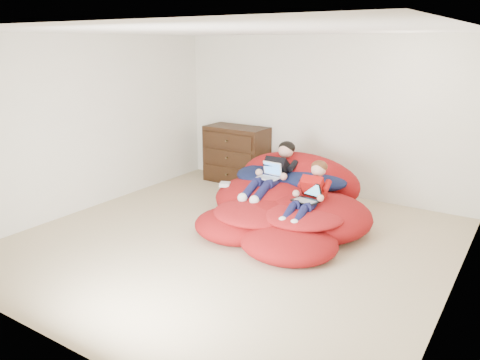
% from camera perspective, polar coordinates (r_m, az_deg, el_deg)
% --- Properties ---
extents(room_shell, '(5.10, 5.10, 2.77)m').
position_cam_1_polar(room_shell, '(5.79, -0.86, -5.45)').
color(room_shell, tan).
rests_on(room_shell, ground).
extents(dresser, '(1.10, 0.62, 0.98)m').
position_cam_1_polar(dresser, '(8.22, -0.44, 3.13)').
color(dresser, black).
rests_on(dresser, ground).
extents(beanbag_pile, '(2.36, 2.51, 0.91)m').
position_cam_1_polar(beanbag_pile, '(6.43, 5.62, -2.88)').
color(beanbag_pile, '#A11214').
rests_on(beanbag_pile, ground).
extents(cream_pillow, '(0.41, 0.26, 0.26)m').
position_cam_1_polar(cream_pillow, '(7.27, 4.52, 2.37)').
color(cream_pillow, beige).
rests_on(cream_pillow, beanbag_pile).
extents(older_boy, '(0.34, 1.23, 0.65)m').
position_cam_1_polar(older_boy, '(6.61, 4.27, 1.25)').
color(older_boy, black).
rests_on(older_boy, beanbag_pile).
extents(younger_boy, '(0.30, 0.98, 0.63)m').
position_cam_1_polar(younger_boy, '(5.90, 8.53, -1.31)').
color(younger_boy, '#AC110F').
rests_on(younger_boy, beanbag_pile).
extents(laptop_white, '(0.30, 0.26, 0.22)m').
position_cam_1_polar(laptop_white, '(6.50, 3.68, 0.76)').
color(laptop_white, silver).
rests_on(laptop_white, older_boy).
extents(laptop_black, '(0.35, 0.36, 0.22)m').
position_cam_1_polar(laptop_black, '(5.86, 8.26, -1.90)').
color(laptop_black, black).
rests_on(laptop_black, younger_boy).
extents(power_adapter, '(0.18, 0.18, 0.05)m').
position_cam_1_polar(power_adapter, '(6.72, -1.85, -0.54)').
color(power_adapter, silver).
rests_on(power_adapter, beanbag_pile).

